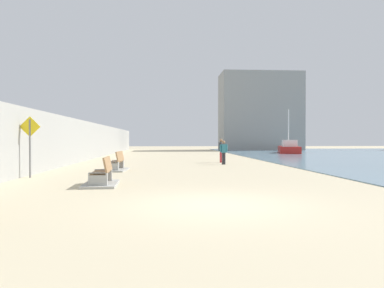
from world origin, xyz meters
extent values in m
plane|color=#C6B793|center=(0.00, 18.00, 0.00)|extent=(120.00, 120.00, 0.00)
cube|color=#9E9E99|center=(-7.50, 18.00, 1.48)|extent=(0.80, 64.00, 2.95)
cube|color=#9E9E99|center=(-3.36, 3.32, 0.25)|extent=(0.61, 0.23, 0.50)
cube|color=#9E9E99|center=(-3.42, 4.72, 0.25)|extent=(0.61, 0.23, 0.50)
cube|color=#997047|center=(-3.39, 4.02, 0.45)|extent=(0.57, 1.62, 0.06)
cube|color=#997047|center=(-3.16, 4.03, 0.73)|extent=(0.23, 1.61, 0.50)
cube|color=#9E9E99|center=(-3.39, 4.02, 0.04)|extent=(1.19, 2.15, 0.08)
cube|color=#9E9E99|center=(-3.75, 9.23, 0.25)|extent=(0.61, 0.23, 0.50)
cube|color=#9E9E99|center=(-3.67, 10.63, 0.25)|extent=(0.61, 0.23, 0.50)
cube|color=#997047|center=(-3.71, 9.93, 0.45)|extent=(0.59, 1.63, 0.06)
cube|color=#997047|center=(-3.48, 9.92, 0.73)|extent=(0.25, 1.61, 0.50)
cube|color=#9E9E99|center=(-3.71, 9.93, 0.04)|extent=(1.22, 2.16, 0.08)
cylinder|color=#333338|center=(2.53, 14.12, 0.37)|extent=(0.12, 0.12, 0.75)
cylinder|color=#333338|center=(2.41, 14.08, 0.37)|extent=(0.12, 0.12, 0.75)
cube|color=teal|center=(2.47, 14.10, 1.01)|extent=(0.36, 0.26, 0.53)
sphere|color=#936B4C|center=(2.47, 14.10, 1.41)|extent=(0.20, 0.20, 0.20)
cylinder|color=teal|center=(2.68, 14.16, 1.04)|extent=(0.09, 0.09, 0.48)
cylinder|color=teal|center=(2.26, 14.04, 1.04)|extent=(0.09, 0.09, 0.48)
cylinder|color=#B22D33|center=(2.65, 16.11, 0.40)|extent=(0.12, 0.12, 0.81)
cylinder|color=#B22D33|center=(2.56, 16.02, 0.40)|extent=(0.12, 0.12, 0.81)
cube|color=#333338|center=(2.61, 16.07, 1.09)|extent=(0.35, 0.36, 0.57)
sphere|color=#936B4C|center=(2.61, 16.07, 1.52)|extent=(0.22, 0.22, 0.22)
cylinder|color=#333338|center=(2.75, 16.23, 1.12)|extent=(0.09, 0.09, 0.51)
cylinder|color=#333338|center=(2.46, 15.90, 1.12)|extent=(0.09, 0.09, 0.51)
cube|color=red|center=(13.10, 32.87, 0.42)|extent=(4.06, 7.62, 0.75)
cube|color=white|center=(12.82, 31.82, 1.17)|extent=(2.35, 3.51, 0.75)
cylinder|color=silver|center=(13.20, 33.22, 2.97)|extent=(0.12, 0.12, 4.35)
cylinder|color=slate|center=(-6.73, 6.69, 1.20)|extent=(0.08, 0.08, 2.40)
cube|color=yellow|center=(-6.73, 6.69, 2.10)|extent=(0.85, 0.03, 0.85)
cube|color=gray|center=(13.09, 46.00, 5.81)|extent=(12.00, 6.00, 11.62)
camera|label=1|loc=(-1.13, -8.66, 1.57)|focal=34.05mm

